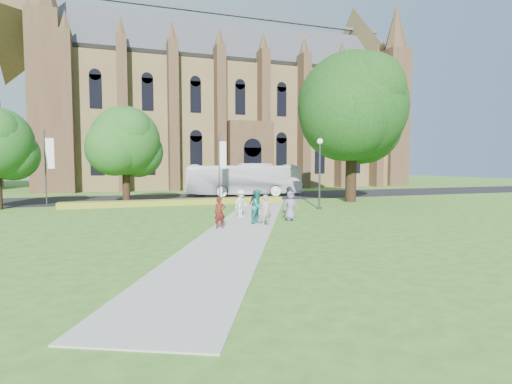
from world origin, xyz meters
name	(u,v)px	position (x,y,z in m)	size (l,w,h in m)	color
ground	(250,228)	(0.00, 0.00, 0.00)	(160.00, 160.00, 0.00)	#316D20
road	(189,198)	(0.00, 20.00, 0.01)	(160.00, 10.00, 0.02)	black
footpath	(245,225)	(0.00, 1.00, 0.02)	(3.20, 30.00, 0.04)	#B2B2A8
flower_hedge	(178,202)	(-2.00, 13.20, 0.23)	(18.00, 1.40, 0.45)	gold
cathedral	(232,101)	(10.00, 39.73, 12.98)	(52.60, 18.25, 28.00)	olive
streetlamp	(320,165)	(7.50, 6.50, 3.30)	(0.44, 0.44, 5.24)	#38383D
large_tree	(352,107)	(13.00, 11.00, 8.37)	(9.60, 9.60, 13.20)	#332114
street_tree_1	(125,141)	(-6.00, 14.50, 5.22)	(5.60, 5.60, 8.05)	#332114
banner_pole_0	(220,164)	(2.11, 15.20, 3.39)	(0.70, 0.10, 6.00)	#38383D
banner_pole_1	(47,164)	(-11.89, 15.20, 3.39)	(0.70, 0.10, 6.00)	#38383D
tour_coach	(243,180)	(5.83, 20.36, 1.73)	(2.87, 12.25, 3.41)	silver
pedestrian_0	(220,213)	(-1.65, 0.05, 0.85)	(0.59, 0.39, 1.62)	#551613
pedestrian_1	(258,207)	(0.80, 1.09, 0.98)	(0.92, 0.71, 1.88)	#1A8578
pedestrian_2	(241,203)	(0.68, 3.97, 0.90)	(1.11, 0.64, 1.71)	silver
pedestrian_3	(255,203)	(1.63, 4.05, 0.87)	(0.98, 0.41, 1.67)	black
pedestrian_4	(290,206)	(3.07, 1.75, 0.90)	(0.84, 0.54, 1.71)	slate
pedestrian_5	(290,201)	(4.06, 4.08, 0.96)	(1.71, 0.55, 1.85)	#26272E
pedestrian_6	(266,211)	(0.86, -0.10, 0.88)	(0.62, 0.40, 1.69)	gray
parasol	(293,185)	(3.25, 1.85, 2.12)	(0.84, 0.84, 0.73)	#F0AAB1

